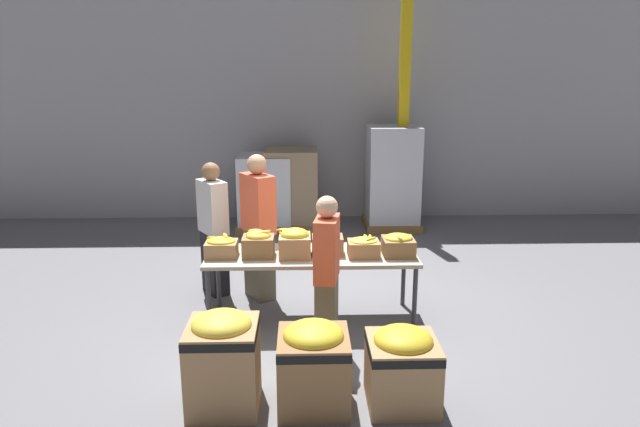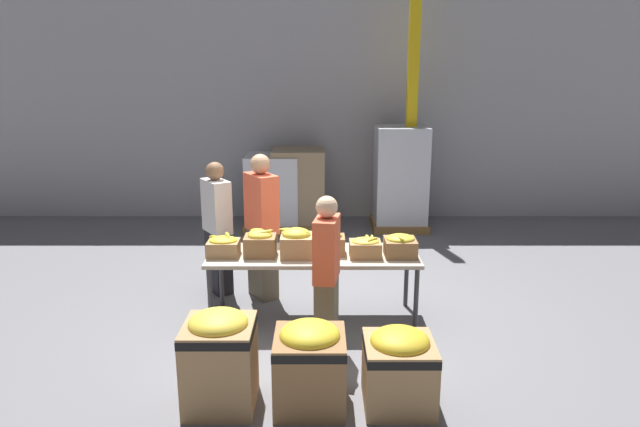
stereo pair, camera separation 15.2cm
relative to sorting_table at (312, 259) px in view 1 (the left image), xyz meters
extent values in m
plane|color=slate|center=(0.00, 0.00, -0.70)|extent=(30.00, 30.00, 0.00)
cube|color=#A8A8AD|center=(0.00, 4.51, 1.30)|extent=(16.00, 0.08, 4.00)
cube|color=#B2A893|center=(0.00, 0.00, 0.03)|extent=(2.25, 0.80, 0.04)
cylinder|color=#38383D|center=(-1.07, -0.34, -0.34)|extent=(0.05, 0.05, 0.71)
cylinder|color=#38383D|center=(1.07, -0.34, -0.34)|extent=(0.05, 0.05, 0.71)
cylinder|color=#38383D|center=(-1.07, 0.34, -0.34)|extent=(0.05, 0.05, 0.71)
cylinder|color=#38383D|center=(1.07, 0.34, -0.34)|extent=(0.05, 0.05, 0.71)
cube|color=tan|center=(-0.95, -0.06, 0.14)|extent=(0.33, 0.28, 0.16)
ellipsoid|color=yellow|center=(-0.95, -0.06, 0.22)|extent=(0.30, 0.25, 0.08)
ellipsoid|color=yellow|center=(-1.05, 0.00, 0.24)|extent=(0.15, 0.09, 0.04)
ellipsoid|color=yellow|center=(-0.92, 0.00, 0.26)|extent=(0.11, 0.18, 0.05)
cube|color=olive|center=(-0.56, -0.06, 0.16)|extent=(0.33, 0.28, 0.22)
ellipsoid|color=yellow|center=(-0.56, -0.06, 0.28)|extent=(0.26, 0.24, 0.11)
ellipsoid|color=yellow|center=(-0.51, -0.09, 0.32)|extent=(0.15, 0.10, 0.04)
ellipsoid|color=yellow|center=(-0.63, -0.01, 0.31)|extent=(0.16, 0.18, 0.04)
ellipsoid|color=yellow|center=(-0.60, -0.01, 0.32)|extent=(0.15, 0.06, 0.05)
ellipsoid|color=yellow|center=(-0.51, -0.07, 0.32)|extent=(0.18, 0.19, 0.04)
cube|color=tan|center=(-0.18, -0.07, 0.17)|extent=(0.33, 0.34, 0.23)
ellipsoid|color=gold|center=(-0.18, -0.07, 0.29)|extent=(0.30, 0.28, 0.14)
ellipsoid|color=gold|center=(-0.15, -0.14, 0.33)|extent=(0.21, 0.08, 0.04)
ellipsoid|color=gold|center=(-0.28, -0.08, 0.32)|extent=(0.13, 0.19, 0.04)
ellipsoid|color=gold|center=(-0.28, 0.02, 0.32)|extent=(0.19, 0.06, 0.05)
cube|color=olive|center=(0.17, 0.00, 0.15)|extent=(0.33, 0.27, 0.20)
ellipsoid|color=gold|center=(0.17, 0.00, 0.26)|extent=(0.27, 0.21, 0.11)
ellipsoid|color=gold|center=(0.23, 0.03, 0.28)|extent=(0.06, 0.16, 0.04)
ellipsoid|color=gold|center=(0.18, 0.01, 0.29)|extent=(0.18, 0.15, 0.05)
cube|color=#A37A4C|center=(0.55, -0.10, 0.14)|extent=(0.33, 0.27, 0.17)
ellipsoid|color=yellow|center=(0.55, -0.10, 0.23)|extent=(0.28, 0.24, 0.07)
ellipsoid|color=yellow|center=(0.62, -0.05, 0.25)|extent=(0.06, 0.19, 0.04)
ellipsoid|color=yellow|center=(0.62, -0.13, 0.25)|extent=(0.14, 0.14, 0.04)
ellipsoid|color=yellow|center=(0.58, -0.06, 0.25)|extent=(0.06, 0.20, 0.04)
cube|color=olive|center=(0.92, -0.07, 0.15)|extent=(0.33, 0.33, 0.18)
ellipsoid|color=gold|center=(0.92, -0.07, 0.24)|extent=(0.30, 0.27, 0.09)
ellipsoid|color=gold|center=(0.91, -0.15, 0.28)|extent=(0.09, 0.16, 0.05)
ellipsoid|color=gold|center=(0.87, -0.08, 0.26)|extent=(0.16, 0.07, 0.06)
ellipsoid|color=gold|center=(0.91, -0.04, 0.27)|extent=(0.12, 0.15, 0.05)
cube|color=#6B604C|center=(-0.62, 0.64, -0.29)|extent=(0.40, 0.45, 0.82)
cube|color=#EA5B3D|center=(-0.62, 0.64, 0.47)|extent=(0.45, 0.52, 0.68)
sphere|color=tan|center=(-0.62, 0.64, 0.92)|extent=(0.23, 0.23, 0.23)
cube|color=#6B604C|center=(0.13, -0.71, -0.33)|extent=(0.25, 0.38, 0.73)
cube|color=#EA5B3D|center=(0.13, -0.71, 0.34)|extent=(0.27, 0.44, 0.61)
sphere|color=#DBAD89|center=(0.13, -0.71, 0.75)|extent=(0.21, 0.21, 0.21)
cube|color=black|center=(-1.17, 0.79, -0.31)|extent=(0.37, 0.42, 0.77)
cube|color=silver|center=(-1.17, 0.79, 0.39)|extent=(0.42, 0.48, 0.64)
sphere|color=#896042|center=(-1.17, 0.79, 0.82)|extent=(0.22, 0.22, 0.22)
cube|color=tan|center=(-0.74, -1.67, -0.34)|extent=(0.56, 0.56, 0.72)
cube|color=black|center=(-0.74, -1.67, -0.04)|extent=(0.56, 0.56, 0.07)
ellipsoid|color=yellow|center=(-0.74, -1.67, 0.03)|extent=(0.47, 0.47, 0.20)
cube|color=olive|center=(-0.01, -1.67, -0.39)|extent=(0.57, 0.57, 0.61)
cube|color=black|center=(-0.01, -1.67, -0.14)|extent=(0.58, 0.58, 0.07)
ellipsoid|color=yellow|center=(-0.01, -1.67, -0.07)|extent=(0.49, 0.49, 0.20)
cube|color=tan|center=(0.71, -1.67, -0.42)|extent=(0.56, 0.56, 0.56)
cube|color=black|center=(0.71, -1.67, -0.19)|extent=(0.57, 0.57, 0.07)
ellipsoid|color=gold|center=(0.71, -1.67, -0.13)|extent=(0.48, 0.48, 0.20)
cube|color=yellow|center=(1.59, 3.73, 1.30)|extent=(0.17, 0.17, 4.00)
cube|color=olive|center=(-0.29, 3.73, -0.63)|extent=(0.96, 0.96, 0.13)
cube|color=#897556|center=(-0.29, 3.73, 0.05)|extent=(0.88, 0.88, 1.24)
cube|color=olive|center=(-0.74, 3.71, -0.63)|extent=(0.96, 0.96, 0.13)
cube|color=silver|center=(-0.74, 3.71, 0.00)|extent=(0.88, 0.88, 1.14)
cube|color=olive|center=(1.44, 3.71, -0.63)|extent=(0.93, 0.93, 0.13)
cube|color=silver|center=(1.44, 3.71, 0.24)|extent=(0.85, 0.85, 1.62)
camera|label=1|loc=(-0.08, -5.83, 1.99)|focal=32.00mm
camera|label=2|loc=(0.07, -5.83, 1.99)|focal=32.00mm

